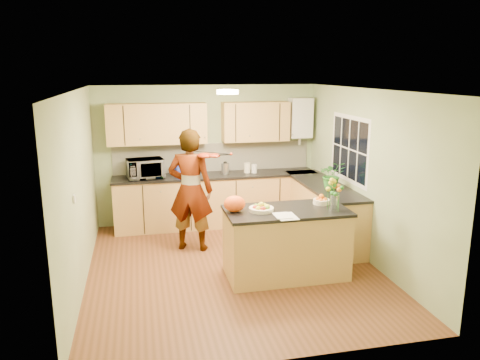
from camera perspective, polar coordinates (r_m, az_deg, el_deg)
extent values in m
plane|color=#5A3319|center=(6.80, -0.91, -10.62)|extent=(4.50, 4.50, 0.00)
cube|color=white|center=(6.22, -1.00, 10.94)|extent=(4.00, 4.50, 0.02)
cube|color=gray|center=(8.57, -3.94, 3.12)|extent=(4.00, 0.02, 2.50)
cube|color=gray|center=(4.31, 5.04, -7.19)|extent=(4.00, 0.02, 2.50)
cube|color=gray|center=(6.32, -19.02, -1.22)|extent=(0.02, 4.50, 2.50)
cube|color=gray|center=(7.06, 15.17, 0.50)|extent=(0.02, 4.50, 2.50)
cube|color=tan|center=(8.47, -2.89, -2.54)|extent=(3.60, 0.60, 0.90)
cube|color=black|center=(8.35, -2.91, 0.55)|extent=(3.64, 0.62, 0.04)
cube|color=tan|center=(7.88, 10.05, -3.95)|extent=(0.60, 2.20, 0.90)
cube|color=black|center=(7.75, 10.12, -0.63)|extent=(0.62, 2.24, 0.04)
cube|color=white|center=(8.58, -3.26, 2.80)|extent=(3.60, 0.02, 0.52)
cube|color=tan|center=(8.23, -10.08, 6.76)|extent=(1.70, 0.34, 0.70)
cube|color=tan|center=(8.48, 1.90, 7.14)|extent=(1.20, 0.34, 0.70)
cube|color=white|center=(8.73, 7.35, 7.54)|extent=(0.40, 0.30, 0.72)
cylinder|color=silver|center=(8.78, 7.27, 4.95)|extent=(0.06, 0.06, 0.20)
cube|color=white|center=(7.53, 13.19, 3.71)|extent=(0.01, 1.30, 1.05)
cube|color=black|center=(7.52, 13.16, 3.71)|extent=(0.01, 1.18, 0.92)
cube|color=white|center=(5.73, -19.55, -2.19)|extent=(0.02, 0.09, 0.09)
cylinder|color=#FFEABF|center=(6.52, -1.53, 10.68)|extent=(0.30, 0.30, 0.06)
cylinder|color=white|center=(6.52, -1.53, 10.95)|extent=(0.10, 0.10, 0.02)
cube|color=tan|center=(6.43, 5.61, -7.77)|extent=(1.60, 0.80, 0.90)
cube|color=black|center=(6.28, 5.71, -3.76)|extent=(1.64, 0.84, 0.04)
cylinder|color=#F1E2C1|center=(6.17, 2.62, -3.59)|extent=(0.33, 0.33, 0.05)
cylinder|color=#F1E2C1|center=(6.58, 9.88, -2.61)|extent=(0.23, 0.23, 0.07)
cylinder|color=silver|center=(6.29, 11.45, -2.69)|extent=(0.11, 0.11, 0.22)
ellipsoid|color=#F54F14|center=(6.12, -0.67, -2.92)|extent=(0.34, 0.32, 0.21)
cube|color=white|center=(5.97, 5.69, -4.41)|extent=(0.25, 0.33, 0.01)
imported|color=tan|center=(7.22, -6.05, -1.24)|extent=(0.81, 0.68, 1.91)
imported|color=white|center=(8.18, -11.48, 1.38)|extent=(0.66, 0.50, 0.33)
cube|color=navy|center=(8.23, -6.88, 1.28)|extent=(0.33, 0.26, 0.24)
cylinder|color=silver|center=(8.37, -1.81, 1.42)|extent=(0.14, 0.14, 0.19)
sphere|color=black|center=(8.34, -1.82, 2.31)|extent=(0.07, 0.07, 0.07)
cylinder|color=#F1E2C1|center=(8.46, 0.88, 1.50)|extent=(0.14, 0.14, 0.18)
cylinder|color=white|center=(8.45, 1.75, 1.39)|extent=(0.12, 0.12, 0.15)
imported|color=#2E7A28|center=(7.43, 11.16, 0.62)|extent=(0.46, 0.42, 0.44)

